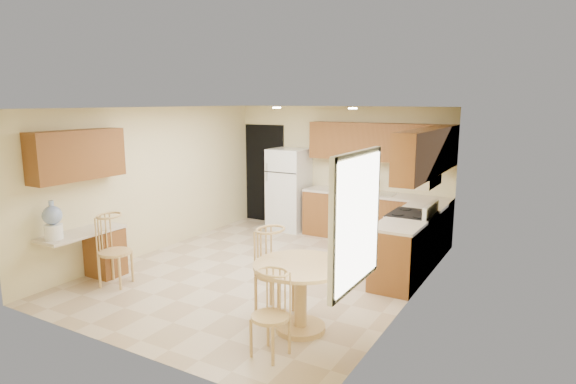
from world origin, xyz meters
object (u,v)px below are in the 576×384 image
Objects in this scene: chair_table_a at (270,265)px; dining_table at (301,287)px; water_crock at (53,222)px; chair_desk at (109,245)px; refrigerator at (289,189)px; chair_table_b at (266,309)px; stove at (411,241)px.

dining_table is at bearing 75.29° from chair_table_a.
water_crock is (-3.40, -0.70, 0.49)m from dining_table.
chair_table_a is 2.47m from chair_desk.
refrigerator is 1.85× the size of chair_table_b.
chair_table_b is 0.88× the size of chair_desk.
chair_desk is (-2.95, -0.19, 0.10)m from dining_table.
chair_desk is at bearing -4.66° from chair_table_b.
dining_table is at bearing -84.26° from chair_table_b.
stove is 1.07× the size of chair_desk.
chair_desk is (-3.47, -2.79, 0.15)m from stove.
refrigerator is at bearing 121.61° from dining_table.
chair_table_a is (-0.50, 0.15, 0.13)m from dining_table.
stove is 2.65m from dining_table.
water_crock is (-1.05, -4.52, 0.18)m from refrigerator.
refrigerator is at bearing 154.69° from chair_desk.
stove is at bearing -22.99° from refrigerator.
refrigerator is at bearing -151.43° from chair_table_a.
chair_table_b is at bearing 31.32° from chair_table_a.
water_crock is (-0.45, -0.51, 0.39)m from chair_desk.
chair_table_a is 3.04m from water_crock.
stove is at bearing -93.20° from chair_table_b.
chair_table_a is at bearing -54.76° from chair_table_b.
dining_table is 0.54m from chair_table_a.
chair_table_a is 2.02× the size of water_crock.
chair_desk reaches higher than dining_table.
dining_table is 2.04× the size of water_crock.
stove is 1.01× the size of dining_table.
chair_table_a is 1.19× the size of chair_table_b.
refrigerator is 1.56× the size of chair_table_a.
dining_table is 3.51m from water_crock.
dining_table is 1.06× the size of chair_desk.
water_crock is at bearing -71.86° from chair_table_a.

